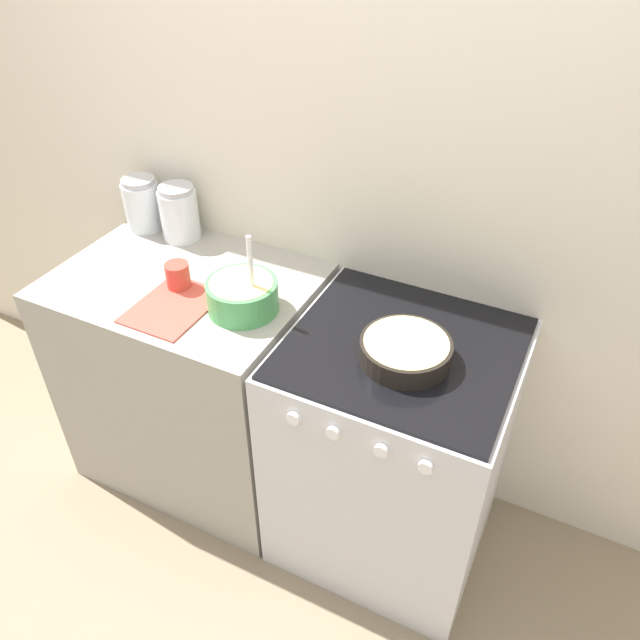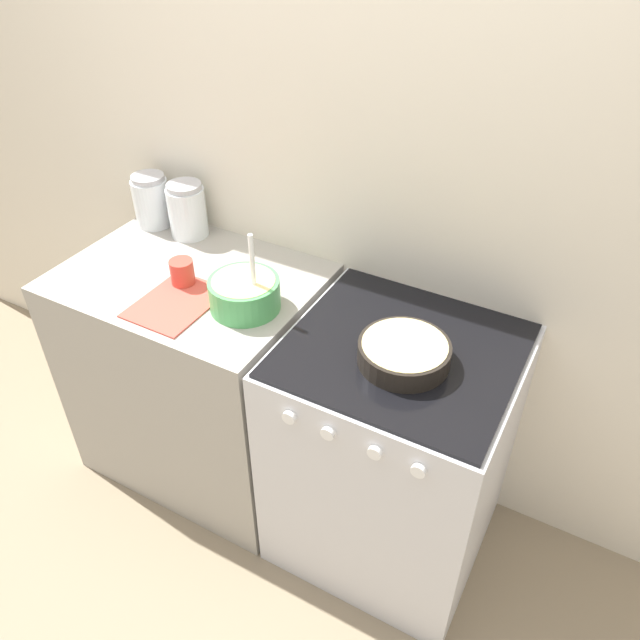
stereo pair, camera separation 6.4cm
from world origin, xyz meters
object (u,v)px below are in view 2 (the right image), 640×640
storage_jar_middle (188,213)px  tin_can (182,273)px  mixing_bowl (244,292)px  storage_jar_left (152,204)px  stove (392,451)px  baking_pan (404,352)px

storage_jar_middle → tin_can: bearing=-55.5°
mixing_bowl → storage_jar_left: bearing=155.0°
stove → storage_jar_middle: bearing=166.3°
stove → tin_can: 0.93m
tin_can → baking_pan: bearing=-0.9°
tin_can → mixing_bowl: bearing=-2.2°
mixing_bowl → storage_jar_middle: (-0.45, 0.29, 0.03)m
storage_jar_left → storage_jar_middle: storage_jar_middle is taller
stove → mixing_bowl: (-0.52, -0.05, 0.52)m
baking_pan → tin_can: tin_can is taller
storage_jar_left → mixing_bowl: bearing=-25.0°
tin_can → storage_jar_left: bearing=142.5°
mixing_bowl → baking_pan: (0.55, -0.00, -0.02)m
stove → mixing_bowl: 0.74m
mixing_bowl → storage_jar_middle: 0.54m
stove → tin_can: tin_can is taller
storage_jar_middle → storage_jar_left: bearing=-180.0°
storage_jar_left → tin_can: storage_jar_left is taller
storage_jar_middle → tin_can: 0.34m
stove → tin_can: size_ratio=10.03×
storage_jar_left → tin_can: (0.36, -0.28, -0.04)m
stove → storage_jar_left: bearing=168.3°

